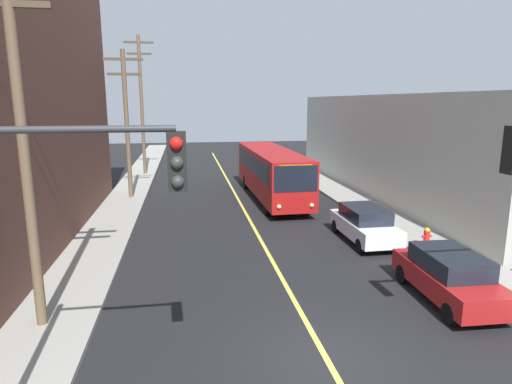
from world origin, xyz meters
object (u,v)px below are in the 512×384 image
Objects in this scene: utility_pole_far at (141,100)px; traffic_signal_left_corner at (60,223)px; city_bus at (271,171)px; utility_pole_mid at (126,118)px; utility_pole_near at (21,128)px; fire_hydrant at (427,237)px; parked_car_white at (365,224)px; parked_car_red at (449,275)px.

utility_pole_far is 1.92× the size of traffic_signal_left_corner.
utility_pole_mid is (-9.14, 1.25, 3.48)m from city_bus.
city_bus is 1.06× the size of utility_pole_far.
utility_pole_near is 26.50m from utility_pole_far.
utility_pole_mid is at bearing 138.15° from fire_hydrant.
city_bus is at bearing 112.73° from fire_hydrant.
utility_pole_near is at bearing 113.63° from traffic_signal_left_corner.
parked_car_white is at bearing 145.82° from fire_hydrant.
utility_pole_far is 31.27m from traffic_signal_left_corner.
utility_pole_mid is at bearing -90.54° from utility_pole_far.
utility_pole_mid is at bearing 172.21° from city_bus.
parked_car_white is (-0.24, 6.15, 0.00)m from parked_car_red.
parked_car_white is 0.74× the size of traffic_signal_left_corner.
parked_car_red is 11.75m from traffic_signal_left_corner.
utility_pole_far is at bearing 92.65° from traffic_signal_left_corner.
traffic_signal_left_corner reaches higher than fire_hydrant.
parked_car_red is 6.15m from parked_car_white.
parked_car_white is at bearing 46.62° from traffic_signal_left_corner.
city_bus is 12.10m from fire_hydrant.
utility_pole_mid is (0.52, 16.81, -0.34)m from utility_pole_near.
utility_pole_far is (-9.05, 10.93, 4.62)m from city_bus.
utility_pole_mid is 21.57m from traffic_signal_left_corner.
city_bus is 2.03× the size of traffic_signal_left_corner.
utility_pole_mid is 9.74m from utility_pole_far.
utility_pole_far reaches higher than utility_pole_near.
parked_car_red is at bearing -80.33° from city_bus.
utility_pole_near is at bearing -121.83° from city_bus.
fire_hydrant is (2.21, -1.50, -0.26)m from parked_car_white.
fire_hydrant is at bearing -34.18° from parked_car_white.
utility_pole_mid reaches higher than traffic_signal_left_corner.
utility_pole_far reaches higher than fire_hydrant.
utility_pole_near is 0.87× the size of utility_pole_far.
parked_car_white is 5.25× the size of fire_hydrant.
utility_pole_near is 1.07× the size of utility_pole_mid.
city_bus is 1.31× the size of utility_pole_mid.
parked_car_white is at bearing 92.27° from parked_car_red.
traffic_signal_left_corner reaches higher than city_bus.
parked_car_red is 13.24m from utility_pole_near.
traffic_signal_left_corner is (1.44, -31.16, -2.14)m from utility_pole_far.
parked_car_red is (2.68, -15.75, -0.98)m from city_bus.
city_bus is 14.92m from utility_pole_far.
utility_pole_near is 11.87× the size of fire_hydrant.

